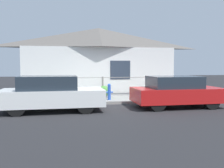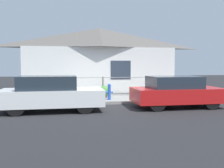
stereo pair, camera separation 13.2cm
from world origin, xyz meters
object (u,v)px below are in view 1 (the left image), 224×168
(car_left, at_px, (52,94))
(potted_plant_by_fence, at_px, (50,93))
(car_right, at_px, (176,92))
(fire_hydrant, at_px, (109,91))
(potted_plant_corner, at_px, (140,92))
(potted_plant_near_hydrant, at_px, (104,92))

(car_left, distance_m, potted_plant_by_fence, 2.42)
(car_right, bearing_deg, car_left, 179.71)
(fire_hydrant, distance_m, potted_plant_corner, 2.05)
(car_right, height_order, potted_plant_near_hydrant, car_right)
(fire_hydrant, distance_m, potted_plant_near_hydrant, 0.69)
(car_left, relative_size, potted_plant_by_fence, 7.47)
(car_right, distance_m, potted_plant_corner, 2.82)
(car_left, xyz_separation_m, potted_plant_near_hydrant, (2.40, 2.43, -0.22))
(fire_hydrant, bearing_deg, potted_plant_corner, 27.67)
(potted_plant_corner, bearing_deg, potted_plant_by_fence, -176.08)
(car_left, height_order, fire_hydrant, car_left)
(car_left, bearing_deg, potted_plant_near_hydrant, 44.93)
(car_right, relative_size, potted_plant_near_hydrant, 5.95)
(car_right, bearing_deg, potted_plant_corner, 104.97)
(fire_hydrant, relative_size, potted_plant_near_hydrant, 1.24)
(car_left, bearing_deg, car_right, -0.50)
(fire_hydrant, bearing_deg, car_left, -145.24)
(fire_hydrant, xyz_separation_m, potted_plant_by_fence, (-2.75, 0.63, -0.10))
(potted_plant_corner, bearing_deg, fire_hydrant, -152.33)
(car_right, xyz_separation_m, potted_plant_by_fence, (-5.29, 2.39, -0.22))
(car_left, distance_m, potted_plant_near_hydrant, 3.42)
(potted_plant_near_hydrant, xyz_separation_m, potted_plant_by_fence, (-2.61, -0.04, -0.03))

